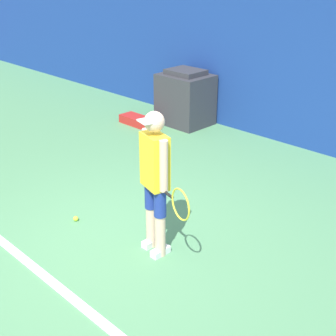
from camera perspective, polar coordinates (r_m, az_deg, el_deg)
ground_plane at (r=5.69m, az=-5.99°, el=-9.03°), size 24.00×24.00×0.00m
back_wall at (r=8.34m, az=17.60°, el=12.14°), size 24.00×0.10×3.05m
court_baseline at (r=5.24m, az=-14.47°, el=-12.90°), size 21.60×0.10×0.01m
tennis_player at (r=5.06m, az=-1.52°, el=-1.21°), size 0.92×0.35×1.68m
tennis_ball at (r=6.19m, az=-11.18°, el=-6.07°), size 0.07×0.07×0.07m
covered_chair at (r=9.54m, az=2.12°, el=8.50°), size 0.99×0.82×1.11m
equipment_bag at (r=9.59m, az=-3.64°, el=5.75°), size 0.83×0.34×0.17m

